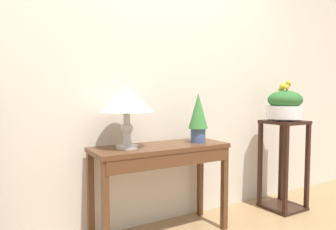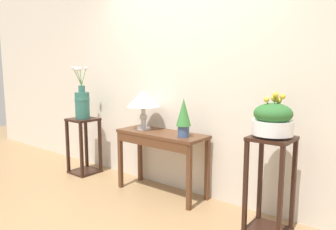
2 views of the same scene
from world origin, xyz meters
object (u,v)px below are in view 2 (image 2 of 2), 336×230
object	(u,v)px
pedestal_stand_left	(84,146)
pedestal_stand_right	(270,185)
flower_vase_tall_left	(82,102)
planter_bowl_wide_right	(273,119)
table_lamp	(143,100)
console_table	(160,142)
potted_plant_on_console	(184,116)

from	to	relation	value
pedestal_stand_left	pedestal_stand_right	bearing A→B (deg)	0.17
flower_vase_tall_left	planter_bowl_wide_right	distance (m)	2.65
flower_vase_tall_left	planter_bowl_wide_right	bearing A→B (deg)	0.18
table_lamp	flower_vase_tall_left	bearing A→B (deg)	-174.47
table_lamp	flower_vase_tall_left	size ratio (longest dim) A/B	0.66
console_table	pedestal_stand_right	size ratio (longest dim) A/B	1.24
flower_vase_tall_left	pedestal_stand_right	size ratio (longest dim) A/B	0.81
console_table	pedestal_stand_right	bearing A→B (deg)	-3.01
table_lamp	flower_vase_tall_left	world-z (taller)	flower_vase_tall_left
potted_plant_on_console	pedestal_stand_left	distance (m)	1.76
console_table	flower_vase_tall_left	xyz separation A→B (m)	(-1.33, -0.08, 0.38)
console_table	table_lamp	size ratio (longest dim) A/B	2.35
console_table	planter_bowl_wide_right	xyz separation A→B (m)	(1.33, -0.07, 0.41)
table_lamp	pedestal_stand_left	bearing A→B (deg)	-174.49
table_lamp	pedestal_stand_right	distance (m)	1.74
console_table	table_lamp	xyz separation A→B (m)	(-0.28, 0.02, 0.46)
pedestal_stand_left	planter_bowl_wide_right	xyz separation A→B (m)	(2.65, 0.01, 0.64)
table_lamp	planter_bowl_wide_right	bearing A→B (deg)	-3.30
table_lamp	planter_bowl_wide_right	size ratio (longest dim) A/B	1.19
flower_vase_tall_left	pedestal_stand_right	world-z (taller)	flower_vase_tall_left
console_table	planter_bowl_wide_right	bearing A→B (deg)	-2.99
potted_plant_on_console	flower_vase_tall_left	xyz separation A→B (m)	(-1.66, -0.06, 0.04)
console_table	pedestal_stand_left	size ratio (longest dim) A/B	1.41
console_table	potted_plant_on_console	bearing A→B (deg)	-2.22
console_table	table_lamp	bearing A→B (deg)	175.29
potted_plant_on_console	flower_vase_tall_left	bearing A→B (deg)	-177.77
potted_plant_on_console	planter_bowl_wide_right	size ratio (longest dim) A/B	1.06
pedestal_stand_left	planter_bowl_wide_right	bearing A→B (deg)	0.17
potted_plant_on_console	pedestal_stand_left	world-z (taller)	potted_plant_on_console
flower_vase_tall_left	table_lamp	bearing A→B (deg)	5.53
potted_plant_on_console	flower_vase_tall_left	world-z (taller)	flower_vase_tall_left
flower_vase_tall_left	planter_bowl_wide_right	xyz separation A→B (m)	(2.65, 0.01, 0.03)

